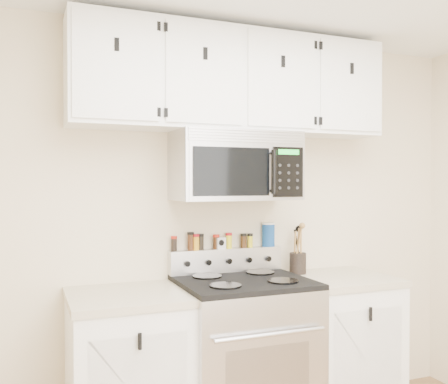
# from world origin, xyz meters

# --- Properties ---
(back_wall) EXTENTS (3.50, 0.01, 2.50)m
(back_wall) POSITION_xyz_m (0.00, 1.75, 1.25)
(back_wall) COLOR beige
(back_wall) RESTS_ON floor
(range) EXTENTS (0.76, 0.65, 1.10)m
(range) POSITION_xyz_m (0.00, 1.43, 0.49)
(range) COLOR #B7B7BA
(range) RESTS_ON floor
(base_cabinet_left) EXTENTS (0.64, 0.62, 0.92)m
(base_cabinet_left) POSITION_xyz_m (-0.69, 1.45, 0.46)
(base_cabinet_left) COLOR white
(base_cabinet_left) RESTS_ON floor
(base_cabinet_right) EXTENTS (0.64, 0.62, 0.92)m
(base_cabinet_right) POSITION_xyz_m (0.69, 1.45, 0.46)
(base_cabinet_right) COLOR white
(base_cabinet_right) RESTS_ON floor
(microwave) EXTENTS (0.76, 0.44, 0.42)m
(microwave) POSITION_xyz_m (0.00, 1.55, 1.63)
(microwave) COLOR #9E9EA3
(microwave) RESTS_ON back_wall
(upper_cabinets) EXTENTS (2.00, 0.35, 0.62)m
(upper_cabinets) POSITION_xyz_m (-0.00, 1.58, 2.15)
(upper_cabinets) COLOR white
(upper_cabinets) RESTS_ON back_wall
(utensil_crock) EXTENTS (0.11, 0.11, 0.32)m
(utensil_crock) POSITION_xyz_m (0.48, 1.62, 1.00)
(utensil_crock) COLOR black
(utensil_crock) RESTS_ON base_cabinet_right
(kitchen_timer) EXTENTS (0.07, 0.07, 0.07)m
(kitchen_timer) POSITION_xyz_m (-0.04, 1.71, 1.14)
(kitchen_timer) COLOR silver
(kitchen_timer) RESTS_ON range
(salt_canister) EXTENTS (0.09, 0.09, 0.16)m
(salt_canister) POSITION_xyz_m (0.31, 1.71, 1.18)
(salt_canister) COLOR navy
(salt_canister) RESTS_ON range
(spice_jar_0) EXTENTS (0.04, 0.04, 0.09)m
(spice_jar_0) POSITION_xyz_m (-0.35, 1.71, 1.15)
(spice_jar_0) COLOR black
(spice_jar_0) RESTS_ON range
(spice_jar_1) EXTENTS (0.04, 0.04, 0.12)m
(spice_jar_1) POSITION_xyz_m (-0.24, 1.71, 1.16)
(spice_jar_1) COLOR #41220F
(spice_jar_1) RESTS_ON range
(spice_jar_2) EXTENTS (0.04, 0.04, 0.10)m
(spice_jar_2) POSITION_xyz_m (-0.21, 1.71, 1.15)
(spice_jar_2) COLOR orange
(spice_jar_2) RESTS_ON range
(spice_jar_3) EXTENTS (0.04, 0.04, 0.10)m
(spice_jar_3) POSITION_xyz_m (-0.18, 1.71, 1.15)
(spice_jar_3) COLOR black
(spice_jar_3) RESTS_ON range
(spice_jar_4) EXTENTS (0.04, 0.04, 0.09)m
(spice_jar_4) POSITION_xyz_m (-0.07, 1.71, 1.15)
(spice_jar_4) COLOR #3C200E
(spice_jar_4) RESTS_ON range
(spice_jar_5) EXTENTS (0.04, 0.04, 0.10)m
(spice_jar_5) POSITION_xyz_m (0.02, 1.71, 1.15)
(spice_jar_5) COLOR yellow
(spice_jar_5) RESTS_ON range
(spice_jar_6) EXTENTS (0.04, 0.04, 0.09)m
(spice_jar_6) POSITION_xyz_m (0.12, 1.71, 1.15)
(spice_jar_6) COLOR #38200D
(spice_jar_6) RESTS_ON range
(spice_jar_7) EXTENTS (0.04, 0.04, 0.09)m
(spice_jar_7) POSITION_xyz_m (0.17, 1.71, 1.15)
(spice_jar_7) COLOR yellow
(spice_jar_7) RESTS_ON range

